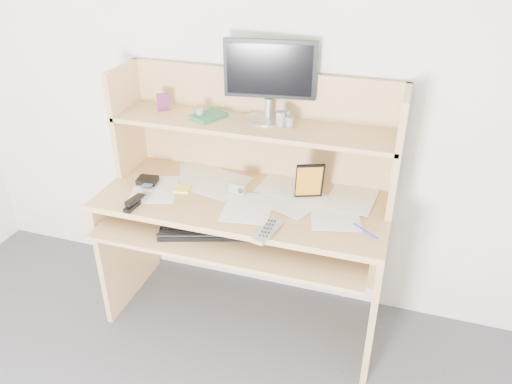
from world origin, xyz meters
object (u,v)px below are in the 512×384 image
(keyboard, at_px, (207,230))
(game_case, at_px, (309,181))
(desk, at_px, (249,200))
(monitor, at_px, (270,78))
(tv_remote, at_px, (268,231))

(keyboard, xyz_separation_m, game_case, (0.42, 0.28, 0.19))
(desk, relative_size, keyboard, 3.02)
(desk, distance_m, monitor, 0.61)
(keyboard, bearing_deg, desk, 48.78)
(tv_remote, distance_m, game_case, 0.37)
(desk, xyz_separation_m, game_case, (0.30, 0.01, 0.16))
(game_case, height_order, monitor, monitor)
(game_case, bearing_deg, keyboard, -167.74)
(desk, height_order, tv_remote, desk)
(desk, relative_size, monitor, 3.21)
(game_case, xyz_separation_m, monitor, (-0.25, 0.14, 0.43))
(tv_remote, bearing_deg, monitor, 117.45)
(tv_remote, bearing_deg, game_case, 84.87)
(desk, relative_size, tv_remote, 7.07)
(keyboard, xyz_separation_m, monitor, (0.17, 0.42, 0.62))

